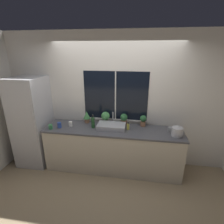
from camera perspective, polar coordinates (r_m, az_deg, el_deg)
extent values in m
plane|color=#937F60|center=(3.63, -0.55, -20.51)|extent=(14.00, 14.00, 0.00)
cube|color=silver|center=(3.59, 1.22, 3.62)|extent=(8.00, 0.06, 2.70)
cube|color=black|center=(3.53, 1.15, 5.23)|extent=(1.30, 0.01, 0.98)
cube|color=silver|center=(3.52, 1.14, 5.21)|extent=(0.02, 0.01, 0.98)
cube|color=silver|center=(3.68, 1.08, -2.46)|extent=(1.36, 0.04, 0.03)
cube|color=silver|center=(5.15, -23.70, 6.89)|extent=(0.06, 7.00, 2.70)
cube|color=silver|center=(4.72, 31.66, 4.56)|extent=(0.06, 7.00, 2.70)
cube|color=beige|center=(3.63, 0.26, -12.21)|extent=(2.66, 0.62, 0.86)
cube|color=#4C4C51|center=(3.41, 0.28, -5.84)|extent=(2.68, 0.64, 0.03)
cube|color=#B7B7BC|center=(4.00, -24.53, -2.93)|extent=(0.62, 0.69, 1.85)
cylinder|color=silver|center=(3.55, -23.99, -4.04)|extent=(0.02, 0.02, 0.83)
cube|color=#ADADB2|center=(3.42, -0.19, -4.64)|extent=(0.54, 0.33, 0.09)
cylinder|color=#B7B7BC|center=(3.61, 0.31, -3.81)|extent=(0.04, 0.04, 0.03)
cylinder|color=#B7B7BC|center=(3.56, 0.32, -1.84)|extent=(0.02, 0.02, 0.24)
cylinder|color=#9E6B4C|center=(3.72, -8.16, -2.72)|extent=(0.10, 0.10, 0.09)
cone|color=#478E4C|center=(3.68, -8.25, -0.93)|extent=(0.14, 0.14, 0.15)
cylinder|color=#9E6B4C|center=(3.63, -2.13, -3.18)|extent=(0.12, 0.12, 0.09)
sphere|color=#478E4C|center=(3.58, -2.16, -1.28)|extent=(0.17, 0.17, 0.17)
cylinder|color=#9E6B4C|center=(3.58, 3.87, -3.49)|extent=(0.12, 0.12, 0.09)
sphere|color=#2D6638|center=(3.54, 3.91, -1.73)|extent=(0.14, 0.14, 0.14)
cylinder|color=#9E6B4C|center=(3.57, 10.04, -3.80)|extent=(0.10, 0.10, 0.10)
sphere|color=#2D6638|center=(3.53, 10.15, -2.11)|extent=(0.13, 0.13, 0.13)
cylinder|color=#DBD14C|center=(3.37, 5.27, -4.83)|extent=(0.05, 0.05, 0.11)
cylinder|color=black|center=(3.34, 5.31, -3.68)|extent=(0.02, 0.02, 0.03)
cylinder|color=#235128|center=(3.44, -6.22, -3.47)|extent=(0.07, 0.07, 0.22)
cylinder|color=black|center=(3.38, -6.31, -1.30)|extent=(0.03, 0.03, 0.06)
cylinder|color=#38844C|center=(3.59, -19.42, -4.57)|extent=(0.08, 0.08, 0.09)
cylinder|color=#3351AD|center=(3.60, -16.80, -4.10)|extent=(0.08, 0.08, 0.10)
cylinder|color=gray|center=(3.48, 18.56, -5.39)|extent=(0.10, 0.10, 0.08)
cylinder|color=white|center=(3.60, -13.35, -3.82)|extent=(0.07, 0.07, 0.10)
cylinder|color=#B2B2B7|center=(3.32, 20.50, -6.06)|extent=(0.19, 0.19, 0.16)
cone|color=#B2B2B7|center=(3.28, 20.69, -4.62)|extent=(0.17, 0.17, 0.02)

